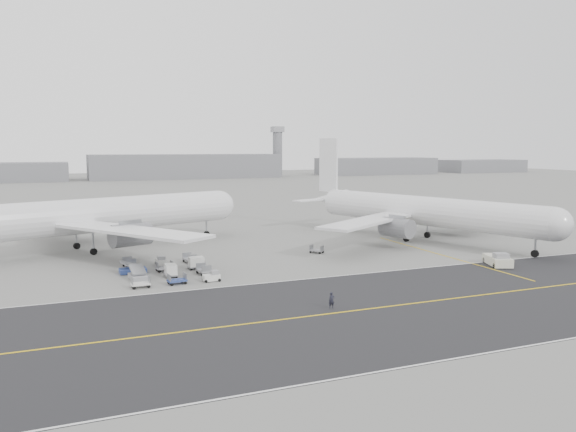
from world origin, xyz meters
name	(u,v)px	position (x,y,z in m)	size (l,w,h in m)	color
ground	(289,277)	(0.00, 0.00, 0.00)	(700.00, 700.00, 0.00)	gray
taxiway	(389,306)	(5.02, -17.98, 0.01)	(220.00, 59.00, 0.03)	#252628
horizon_buildings	(169,178)	(30.00, 260.00, 0.00)	(520.00, 28.00, 28.00)	gray
control_tower	(278,150)	(100.00, 265.00, 16.25)	(7.00, 7.00, 31.25)	gray
airliner_a	(86,216)	(-25.32, 30.96, 6.19)	(59.73, 58.66, 21.52)	white
airliner_b	(419,211)	(35.55, 19.78, 5.79)	(55.09, 56.13, 20.12)	white
pushback_tug	(498,260)	(32.61, -5.09, 0.89)	(4.71, 7.57, 2.17)	beige
jet_bridge	(457,212)	(50.47, 27.07, 4.04)	(15.50, 4.57, 5.79)	gray
gse_cluster	(168,274)	(-15.41, 8.26, 0.00)	(16.47, 20.21, 1.87)	gray
stray_dolly	(317,253)	(11.20, 14.77, 0.00)	(1.41, 2.29, 1.41)	silver
ground_crew_a	(332,300)	(-1.36, -16.18, 0.93)	(0.68, 0.45, 1.86)	black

